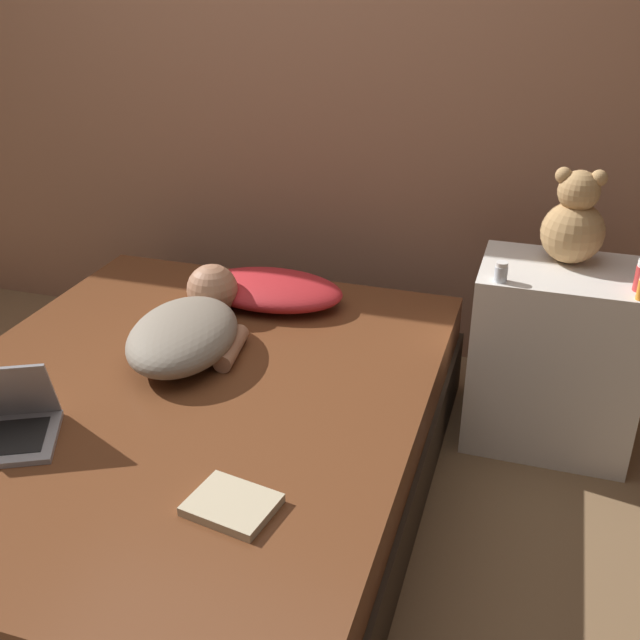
{
  "coord_description": "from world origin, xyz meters",
  "views": [
    {
      "loc": [
        1.0,
        -1.72,
        1.62
      ],
      "look_at": [
        0.38,
        0.23,
        0.59
      ],
      "focal_mm": 42.0,
      "sensor_mm": 36.0,
      "label": 1
    }
  ],
  "objects_px": {
    "bottle_clear": "(501,272)",
    "person_lying": "(190,326)",
    "book": "(232,505)",
    "teddy_bear": "(574,222)",
    "pillow": "(271,289)"
  },
  "relations": [
    {
      "from": "bottle_clear",
      "to": "person_lying",
      "type": "bearing_deg",
      "value": -164.14
    },
    {
      "from": "book",
      "to": "teddy_bear",
      "type": "bearing_deg",
      "value": 59.49
    },
    {
      "from": "teddy_bear",
      "to": "book",
      "type": "height_order",
      "value": "teddy_bear"
    },
    {
      "from": "bottle_clear",
      "to": "book",
      "type": "height_order",
      "value": "bottle_clear"
    },
    {
      "from": "bottle_clear",
      "to": "book",
      "type": "xyz_separation_m",
      "value": [
        -0.51,
        -0.98,
        -0.27
      ]
    },
    {
      "from": "person_lying",
      "to": "bottle_clear",
      "type": "relative_size",
      "value": 10.58
    },
    {
      "from": "person_lying",
      "to": "teddy_bear",
      "type": "xyz_separation_m",
      "value": [
        1.17,
        0.51,
        0.31
      ]
    },
    {
      "from": "pillow",
      "to": "teddy_bear",
      "type": "xyz_separation_m",
      "value": [
        1.04,
        0.1,
        0.34
      ]
    },
    {
      "from": "teddy_bear",
      "to": "bottle_clear",
      "type": "bearing_deg",
      "value": -130.35
    },
    {
      "from": "bottle_clear",
      "to": "teddy_bear",
      "type": "bearing_deg",
      "value": 49.65
    },
    {
      "from": "book",
      "to": "bottle_clear",
      "type": "bearing_deg",
      "value": 62.27
    },
    {
      "from": "pillow",
      "to": "bottle_clear",
      "type": "bearing_deg",
      "value": -9.23
    },
    {
      "from": "pillow",
      "to": "book",
      "type": "bearing_deg",
      "value": -73.89
    },
    {
      "from": "bottle_clear",
      "to": "book",
      "type": "distance_m",
      "value": 1.14
    },
    {
      "from": "person_lying",
      "to": "teddy_bear",
      "type": "bearing_deg",
      "value": 15.56
    }
  ]
}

